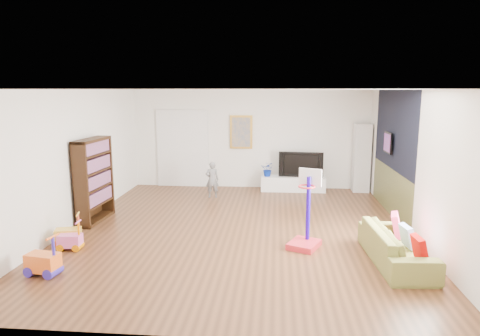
# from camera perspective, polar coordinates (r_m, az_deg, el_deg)

# --- Properties ---
(floor) EXTENTS (6.50, 7.50, 0.00)m
(floor) POSITION_cam_1_polar(r_m,az_deg,el_deg) (8.47, -0.23, -8.17)
(floor) COLOR brown
(floor) RESTS_ON ground
(ceiling) EXTENTS (6.50, 7.50, 0.00)m
(ceiling) POSITION_cam_1_polar(r_m,az_deg,el_deg) (8.03, -0.25, 10.43)
(ceiling) COLOR white
(ceiling) RESTS_ON ground
(wall_back) EXTENTS (6.50, 0.00, 2.70)m
(wall_back) POSITION_cam_1_polar(r_m,az_deg,el_deg) (11.84, 1.38, 3.86)
(wall_back) COLOR white
(wall_back) RESTS_ON ground
(wall_front) EXTENTS (6.50, 0.00, 2.70)m
(wall_front) POSITION_cam_1_polar(r_m,az_deg,el_deg) (4.51, -4.53, -6.96)
(wall_front) COLOR silver
(wall_front) RESTS_ON ground
(wall_left) EXTENTS (0.00, 7.50, 2.70)m
(wall_left) POSITION_cam_1_polar(r_m,az_deg,el_deg) (9.03, -21.26, 1.11)
(wall_left) COLOR silver
(wall_left) RESTS_ON ground
(wall_right) EXTENTS (0.00, 7.50, 2.70)m
(wall_right) POSITION_cam_1_polar(r_m,az_deg,el_deg) (8.49, 22.16, 0.51)
(wall_right) COLOR silver
(wall_right) RESTS_ON ground
(navy_accent) EXTENTS (0.01, 3.20, 1.70)m
(navy_accent) POSITION_cam_1_polar(r_m,az_deg,el_deg) (9.76, 19.88, 4.81)
(navy_accent) COLOR black
(navy_accent) RESTS_ON wall_right
(olive_wainscot) EXTENTS (0.01, 3.20, 1.00)m
(olive_wainscot) POSITION_cam_1_polar(r_m,az_deg,el_deg) (9.97, 19.41, -2.93)
(olive_wainscot) COLOR brown
(olive_wainscot) RESTS_ON wall_right
(doorway) EXTENTS (1.45, 0.06, 2.10)m
(doorway) POSITION_cam_1_polar(r_m,az_deg,el_deg) (12.11, -7.66, 2.48)
(doorway) COLOR white
(doorway) RESTS_ON ground
(painting_back) EXTENTS (0.62, 0.06, 0.92)m
(painting_back) POSITION_cam_1_polar(r_m,az_deg,el_deg) (11.80, 0.16, 4.81)
(painting_back) COLOR gold
(painting_back) RESTS_ON wall_back
(artwork_right) EXTENTS (0.04, 0.56, 0.46)m
(artwork_right) POSITION_cam_1_polar(r_m,az_deg,el_deg) (9.97, 19.12, 3.22)
(artwork_right) COLOR #7F3F8C
(artwork_right) RESTS_ON wall_right
(media_console) EXTENTS (1.72, 0.43, 0.40)m
(media_console) POSITION_cam_1_polar(r_m,az_deg,el_deg) (11.63, 7.07, -2.09)
(media_console) COLOR white
(media_console) RESTS_ON ground
(tall_cabinet) EXTENTS (0.43, 0.43, 1.82)m
(tall_cabinet) POSITION_cam_1_polar(r_m,az_deg,el_deg) (11.84, 15.88, 1.30)
(tall_cabinet) COLOR silver
(tall_cabinet) RESTS_ON ground
(bookshelf) EXTENTS (0.36, 1.19, 1.72)m
(bookshelf) POSITION_cam_1_polar(r_m,az_deg,el_deg) (9.31, -18.89, -1.54)
(bookshelf) COLOR black
(bookshelf) RESTS_ON ground
(sofa) EXTENTS (0.84, 1.92, 0.55)m
(sofa) POSITION_cam_1_polar(r_m,az_deg,el_deg) (7.27, 20.09, -9.72)
(sofa) COLOR olive
(sofa) RESTS_ON ground
(basketball_hoop) EXTENTS (0.66, 0.72, 1.37)m
(basketball_hoop) POSITION_cam_1_polar(r_m,az_deg,el_deg) (7.41, 8.66, -5.47)
(basketball_hoop) COLOR red
(basketball_hoop) RESTS_ON ground
(ride_on_yellow) EXTENTS (0.48, 0.37, 0.57)m
(ride_on_yellow) POSITION_cam_1_polar(r_m,az_deg,el_deg) (8.12, -21.97, -7.66)
(ride_on_yellow) COLOR gold
(ride_on_yellow) RESTS_ON ground
(ride_on_orange) EXTENTS (0.50, 0.36, 0.62)m
(ride_on_orange) POSITION_cam_1_polar(r_m,az_deg,el_deg) (7.01, -24.85, -10.50)
(ride_on_orange) COLOR orange
(ride_on_orange) RESTS_ON ground
(ride_on_pink) EXTENTS (0.39, 0.25, 0.50)m
(ride_on_pink) POSITION_cam_1_polar(r_m,az_deg,el_deg) (7.91, -21.76, -8.36)
(ride_on_pink) COLOR pink
(ride_on_pink) RESTS_ON ground
(child) EXTENTS (0.37, 0.28, 0.92)m
(child) POSITION_cam_1_polar(r_m,az_deg,el_deg) (10.82, -3.73, -1.56)
(child) COLOR slate
(child) RESTS_ON ground
(tv) EXTENTS (1.18, 0.26, 0.68)m
(tv) POSITION_cam_1_polar(r_m,az_deg,el_deg) (11.58, 8.14, 0.55)
(tv) COLOR black
(tv) RESTS_ON media_console
(vase_plant) EXTENTS (0.41, 0.38, 0.39)m
(vase_plant) POSITION_cam_1_polar(r_m,az_deg,el_deg) (11.50, 3.75, -0.16)
(vase_plant) COLOR #082799
(vase_plant) RESTS_ON media_console
(pillow_left) EXTENTS (0.12, 0.36, 0.36)m
(pillow_left) POSITION_cam_1_polar(r_m,az_deg,el_deg) (6.80, 22.82, -9.88)
(pillow_left) COLOR #AC0704
(pillow_left) RESTS_ON sofa
(pillow_center) EXTENTS (0.14, 0.35, 0.34)m
(pillow_center) POSITION_cam_1_polar(r_m,az_deg,el_deg) (7.28, 21.41, -8.45)
(pillow_center) COLOR silver
(pillow_center) RESTS_ON sofa
(pillow_right) EXTENTS (0.20, 0.41, 0.40)m
(pillow_right) POSITION_cam_1_polar(r_m,az_deg,el_deg) (7.78, 20.15, -7.15)
(pillow_right) COLOR #C32A54
(pillow_right) RESTS_ON sofa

